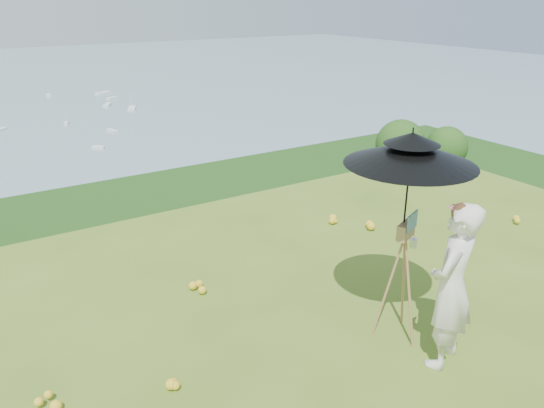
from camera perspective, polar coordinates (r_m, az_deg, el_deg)
shoreline_tier at (r=86.28m, az=-26.52°, el=-8.32°), size 170.00×28.00×8.00m
slope_trees at (r=41.16m, az=-24.40°, el=-7.52°), size 110.00×50.00×6.00m
harbor_town at (r=83.49m, az=-27.25°, el=-4.42°), size 110.00×22.00×5.00m
painter at (r=5.73m, az=18.73°, el=-8.39°), size 0.78×0.65×1.82m
field_easel at (r=6.08m, az=13.73°, el=-7.52°), size 0.76×0.76×1.53m
sun_umbrella at (r=5.66m, az=14.41°, el=2.19°), size 1.63×1.63×1.17m
painter_cap at (r=5.37m, az=19.81°, el=-0.40°), size 0.23×0.26×0.10m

